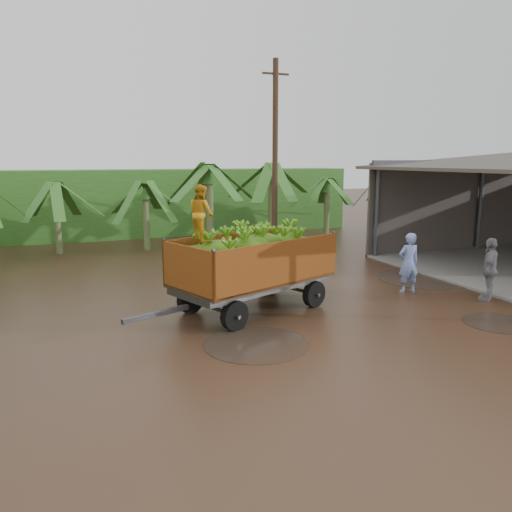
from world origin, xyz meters
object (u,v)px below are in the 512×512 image
Objects in this scene: man_blue at (409,263)px; man_grey at (490,269)px; utility_pole at (275,158)px; banana_trailer at (253,263)px.

man_blue reaches higher than man_grey.
utility_pole reaches higher than man_blue.
man_grey is (1.65, -1.64, -0.01)m from man_blue.
banana_trailer is at bearing -47.52° from man_grey.
utility_pole reaches higher than man_grey.
banana_trailer is 0.75× the size of utility_pole.
man_grey is at bearing -72.45° from utility_pole.
banana_trailer reaches higher than man_blue.
man_blue is 1.01× the size of man_grey.
man_blue is 0.23× the size of utility_pole.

